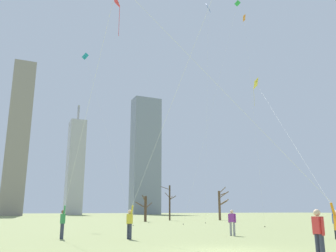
# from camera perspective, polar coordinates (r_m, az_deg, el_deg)

# --- Properties ---
(ground_plane) EXTENTS (400.00, 400.00, 0.00)m
(ground_plane) POSITION_cam_1_polar(r_m,az_deg,el_deg) (14.64, 10.15, -19.60)
(ground_plane) COLOR #848E56
(kite_flyer_far_back_yellow) EXTENTS (7.92, 15.90, 16.30)m
(kite_flyer_far_back_yellow) POSITION_cam_1_polar(r_m,az_deg,el_deg) (26.80, 21.17, -5.99)
(kite_flyer_far_back_yellow) COLOR black
(kite_flyer_far_back_yellow) RESTS_ON ground
(kite_flyer_foreground_right_white) EXTENTS (14.27, 5.08, 17.60)m
(kite_flyer_foreground_right_white) POSITION_cam_1_polar(r_m,az_deg,el_deg) (14.23, 17.21, -5.17)
(kite_flyer_foreground_right_white) COLOR #33384C
(kite_flyer_foreground_right_white) RESTS_ON ground
(kite_flyer_foreground_left_pink) EXTENTS (3.24, 7.49, 15.12)m
(kite_flyer_foreground_left_pink) POSITION_cam_1_polar(r_m,az_deg,el_deg) (19.84, -3.52, -8.22)
(kite_flyer_foreground_left_pink) COLOR #33384C
(kite_flyer_foreground_left_pink) RESTS_ON ground
(kite_flyer_midfield_left_red) EXTENTS (1.53, 6.54, 13.07)m
(kite_flyer_midfield_left_red) POSITION_cam_1_polar(r_m,az_deg,el_deg) (20.69, -15.38, -8.59)
(kite_flyer_midfield_left_red) COLOR #33384C
(kite_flyer_midfield_left_red) RESTS_ON ground
(bystander_far_off_by_trees) EXTENTS (0.24, 0.51, 1.62)m
(bystander_far_off_by_trees) POSITION_cam_1_polar(r_m,az_deg,el_deg) (12.64, 23.36, -15.60)
(bystander_far_off_by_trees) COLOR #33384C
(bystander_far_off_by_trees) RESTS_ON ground
(bystander_strolling_midfield) EXTENTS (0.38, 0.39, 1.62)m
(bystander_strolling_midfield) POSITION_cam_1_polar(r_m,az_deg,el_deg) (23.76, 10.42, -15.02)
(bystander_strolling_midfield) COLOR gray
(bystander_strolling_midfield) RESTS_ON ground
(distant_kite_drifting_right_green) EXTENTS (7.85, 2.70, 29.62)m
(distant_kite_drifting_right_green) POSITION_cam_1_polar(r_m,az_deg,el_deg) (49.14, 10.19, 14.98)
(distant_kite_drifting_right_green) COLOR green
(distant_kite_drifting_right_green) RESTS_ON ground
(distant_kite_high_overhead_teal) EXTENTS (5.73, 4.82, 20.82)m
(distant_kite_high_overhead_teal) POSITION_cam_1_polar(r_m,az_deg,el_deg) (44.62, -12.88, 9.39)
(distant_kite_high_overhead_teal) COLOR teal
(distant_kite_high_overhead_teal) RESTS_ON ground
(distant_kite_low_near_trees_orange) EXTENTS (3.09, 5.19, 26.57)m
(distant_kite_low_near_trees_orange) POSITION_cam_1_polar(r_m,az_deg,el_deg) (47.23, 12.53, 14.90)
(distant_kite_low_near_trees_orange) COLOR orange
(distant_kite_low_near_trees_orange) RESTS_ON ground
(distant_kite_drifting_left_blue) EXTENTS (2.75, 6.44, 27.27)m
(distant_kite_drifting_left_blue) POSITION_cam_1_polar(r_m,az_deg,el_deg) (46.63, 6.55, 16.28)
(distant_kite_drifting_left_blue) COLOR blue
(distant_kite_drifting_left_blue) RESTS_ON ground
(bare_tree_left_of_center) EXTENTS (2.24, 2.58, 5.65)m
(bare_tree_left_of_center) POSITION_cam_1_polar(r_m,az_deg,el_deg) (58.92, 0.27, -12.19)
(bare_tree_left_of_center) COLOR #423326
(bare_tree_left_of_center) RESTS_ON ground
(bare_tree_right_of_center) EXTENTS (1.96, 1.88, 5.39)m
(bare_tree_right_of_center) POSITION_cam_1_polar(r_m,az_deg,el_deg) (60.26, 8.53, -12.44)
(bare_tree_right_of_center) COLOR brown
(bare_tree_right_of_center) RESTS_ON ground
(bare_tree_leftmost) EXTENTS (2.71, 1.61, 3.71)m
(bare_tree_leftmost) POSITION_cam_1_polar(r_m,az_deg,el_deg) (52.33, -3.75, -13.17)
(bare_tree_leftmost) COLOR #4C3828
(bare_tree_leftmost) RESTS_ON ground
(skyline_tall_tower) EXTENTS (6.05, 7.42, 42.92)m
(skyline_tall_tower) POSITION_cam_1_polar(r_m,az_deg,el_deg) (141.01, -14.91, -6.39)
(skyline_tall_tower) COLOR #B2B2B7
(skyline_tall_tower) RESTS_ON ground
(skyline_mid_tower_left) EXTENTS (11.75, 7.09, 49.16)m
(skyline_mid_tower_left) POSITION_cam_1_polar(r_m,az_deg,el_deg) (149.03, -3.68, -4.71)
(skyline_mid_tower_left) COLOR gray
(skyline_mid_tower_left) RESTS_ON ground
(skyline_mid_tower_right) EXTENTS (6.98, 5.96, 50.75)m
(skyline_mid_tower_right) POSITION_cam_1_polar(r_m,az_deg,el_deg) (124.45, -23.23, -1.47)
(skyline_mid_tower_right) COLOR gray
(skyline_mid_tower_right) RESTS_ON ground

